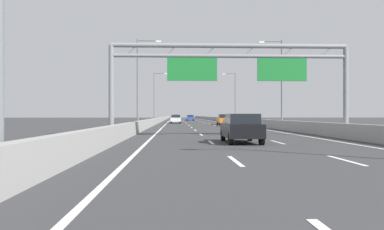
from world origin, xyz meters
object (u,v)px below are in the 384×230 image
(yellow_car, at_px, (176,117))
(blue_car, at_px, (190,118))
(white_car, at_px, (176,119))
(streetlamp_left_far, at_px, (156,94))
(sign_gantry, at_px, (232,66))
(black_car, at_px, (241,128))
(orange_car, at_px, (224,120))
(streetlamp_left_mid, at_px, (140,78))
(streetlamp_right_mid, at_px, (280,78))
(streetlamp_right_far, at_px, (234,94))
(silver_car, at_px, (231,120))

(yellow_car, bearing_deg, blue_car, -49.87)
(white_car, height_order, yellow_car, yellow_car)
(streetlamp_left_far, bearing_deg, sign_gantry, -81.47)
(black_car, distance_m, orange_car, 40.42)
(orange_car, xyz_separation_m, yellow_car, (-6.96, 50.82, 0.01))
(sign_gantry, distance_m, streetlamp_left_mid, 17.67)
(yellow_car, bearing_deg, streetlamp_right_mid, -81.00)
(blue_car, xyz_separation_m, orange_car, (3.39, -46.58, 0.04))
(yellow_car, bearing_deg, orange_car, -82.20)
(streetlamp_right_far, relative_size, orange_car, 2.08)
(streetlamp_left_mid, xyz_separation_m, silver_car, (11.21, 10.97, -4.66))
(black_car, bearing_deg, streetlamp_left_mid, 107.90)
(sign_gantry, xyz_separation_m, yellow_car, (-3.53, 84.63, -4.02))
(silver_car, bearing_deg, streetlamp_left_far, 115.34)
(black_car, xyz_separation_m, yellow_car, (-3.17, 91.06, 0.02))
(streetlamp_right_far, bearing_deg, silver_car, -98.94)
(blue_car, xyz_separation_m, white_car, (-3.82, -35.97, 0.02))
(streetlamp_left_mid, relative_size, black_car, 2.17)
(silver_car, xyz_separation_m, blue_car, (-3.57, 53.47, 0.01))
(blue_car, relative_size, yellow_car, 0.99)
(streetlamp_left_far, relative_size, black_car, 2.17)
(streetlamp_left_mid, distance_m, orange_car, 21.49)
(streetlamp_right_mid, xyz_separation_m, orange_car, (-3.91, 17.87, -4.61))
(streetlamp_right_mid, distance_m, streetlamp_left_far, 37.72)
(silver_car, bearing_deg, streetlamp_left_mid, -135.62)
(streetlamp_right_far, xyz_separation_m, orange_car, (-3.91, -16.77, -4.61))
(streetlamp_left_mid, distance_m, yellow_car, 68.96)
(silver_car, bearing_deg, blue_car, 93.82)
(yellow_car, bearing_deg, silver_car, -82.94)
(orange_car, bearing_deg, silver_car, -88.44)
(sign_gantry, relative_size, yellow_car, 3.78)
(streetlamp_left_far, distance_m, yellow_car, 34.60)
(streetlamp_left_mid, bearing_deg, streetlamp_right_far, 66.68)
(streetlamp_right_mid, height_order, blue_car, streetlamp_right_mid)
(streetlamp_right_far, bearing_deg, white_car, -151.01)
(streetlamp_right_mid, xyz_separation_m, blue_car, (-7.30, 64.44, -4.65))
(streetlamp_left_mid, distance_m, streetlamp_right_mid, 14.93)
(streetlamp_left_far, bearing_deg, black_car, -82.78)
(streetlamp_right_mid, relative_size, streetlamp_left_far, 1.00)
(streetlamp_left_mid, bearing_deg, yellow_car, 86.62)
(blue_car, bearing_deg, streetlamp_left_far, -104.36)
(streetlamp_left_far, relative_size, yellow_car, 2.18)
(streetlamp_left_far, distance_m, silver_car, 26.60)
(blue_car, relative_size, orange_car, 0.94)
(blue_car, bearing_deg, yellow_car, 130.13)
(silver_car, relative_size, yellow_car, 0.96)
(orange_car, bearing_deg, white_car, 124.18)
(white_car, height_order, black_car, black_car)
(sign_gantry, distance_m, streetlamp_left_far, 51.15)
(streetlamp_left_far, bearing_deg, yellow_car, 83.21)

